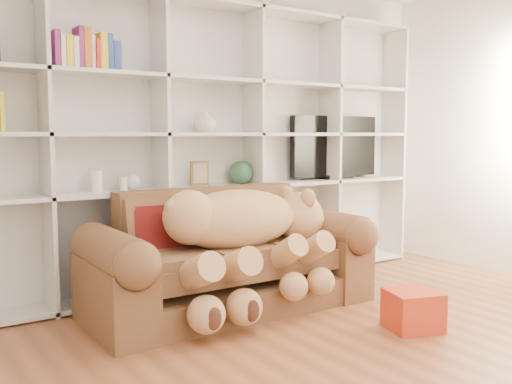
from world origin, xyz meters
TOP-DOWN VIEW (x-y plane):
  - floor at (0.00, 0.00)m, footprint 5.00×5.00m
  - wall_back at (0.00, 2.50)m, footprint 5.00×0.02m
  - bookshelf at (-0.24, 2.36)m, footprint 4.43×0.35m
  - sofa at (-0.18, 1.69)m, footprint 2.11×0.91m
  - teddy_bear at (-0.15, 1.52)m, footprint 1.47×0.83m
  - throw_pillow at (-0.68, 1.84)m, footprint 0.37×0.25m
  - gift_box at (0.60, 0.60)m, footprint 0.41×0.39m
  - tv at (1.43, 2.35)m, footprint 1.04×0.18m
  - picture_frame at (-0.09, 2.30)m, footprint 0.16×0.04m
  - green_vase at (0.32, 2.30)m, footprint 0.21×0.21m
  - figurine_tall at (-0.96, 2.30)m, footprint 0.10×0.10m
  - figurine_short at (-0.75, 2.30)m, footprint 0.08×0.08m
  - snow_globe at (-0.68, 2.30)m, footprint 0.12×0.12m
  - shelf_vase at (-0.03, 2.30)m, footprint 0.24×0.24m

SIDE VIEW (x-z plane):
  - floor at x=0.00m, z-range 0.00..0.00m
  - gift_box at x=0.60m, z-range 0.00..0.26m
  - sofa at x=-0.18m, z-range -0.11..0.78m
  - teddy_bear at x=-0.15m, z-range 0.18..1.03m
  - throw_pillow at x=-0.68m, z-range 0.44..0.80m
  - figurine_short at x=-0.75m, z-range 0.86..0.97m
  - snow_globe at x=-0.68m, z-range 0.87..0.99m
  - figurine_tall at x=-0.96m, z-range 0.86..1.03m
  - green_vase at x=0.32m, z-range 0.86..1.07m
  - picture_frame at x=-0.09m, z-range 0.88..1.08m
  - tv at x=1.43m, z-range 0.86..1.47m
  - bookshelf at x=-0.24m, z-range 0.11..2.51m
  - wall_back at x=0.00m, z-range 0.00..2.70m
  - shelf_vase at x=-0.03m, z-range 1.31..1.50m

